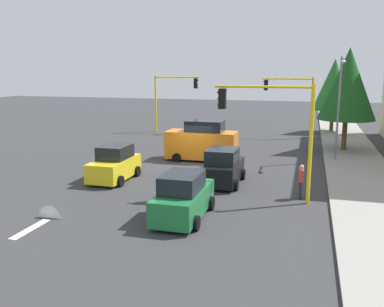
% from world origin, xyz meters
% --- Properties ---
extents(ground_plane, '(120.00, 120.00, 0.00)m').
position_xyz_m(ground_plane, '(0.00, 0.00, 0.00)').
color(ground_plane, '#353538').
extents(sidewalk_kerb, '(80.00, 4.00, 0.15)m').
position_xyz_m(sidewalk_kerb, '(-5.00, 10.50, 0.07)').
color(sidewalk_kerb, gray).
rests_on(sidewalk_kerb, ground).
extents(lane_arrow_near, '(2.40, 1.10, 1.10)m').
position_xyz_m(lane_arrow_near, '(11.51, -3.00, 0.01)').
color(lane_arrow_near, silver).
rests_on(lane_arrow_near, ground).
extents(traffic_signal_near_left, '(0.36, 4.59, 5.55)m').
position_xyz_m(traffic_signal_near_left, '(6.00, 5.68, 3.94)').
color(traffic_signal_near_left, yellow).
rests_on(traffic_signal_near_left, ground).
extents(traffic_signal_far_left, '(0.36, 4.59, 5.49)m').
position_xyz_m(traffic_signal_far_left, '(-14.00, 5.67, 3.89)').
color(traffic_signal_far_left, yellow).
rests_on(traffic_signal_far_left, ground).
extents(traffic_signal_far_right, '(0.36, 4.59, 5.58)m').
position_xyz_m(traffic_signal_far_right, '(-14.00, -5.68, 3.96)').
color(traffic_signal_far_right, yellow).
rests_on(traffic_signal_far_right, ground).
extents(street_lamp_curbside, '(2.15, 0.28, 7.00)m').
position_xyz_m(street_lamp_curbside, '(-3.61, 9.20, 4.35)').
color(street_lamp_curbside, slate).
rests_on(street_lamp_curbside, ground).
extents(tree_roadside_mid, '(4.26, 4.26, 7.78)m').
position_xyz_m(tree_roadside_mid, '(-8.00, 10.00, 5.11)').
color(tree_roadside_mid, brown).
rests_on(tree_roadside_mid, ground).
extents(tree_roadside_far, '(3.95, 3.95, 7.21)m').
position_xyz_m(tree_roadside_far, '(-18.00, 9.50, 4.73)').
color(tree_roadside_far, brown).
rests_on(tree_roadside_far, ground).
extents(delivery_van_orange, '(2.22, 4.80, 2.77)m').
position_xyz_m(delivery_van_orange, '(-2.00, 0.34, 1.28)').
color(delivery_van_orange, orange).
rests_on(delivery_van_orange, ground).
extents(car_green, '(4.19, 2.02, 1.98)m').
position_xyz_m(car_green, '(9.41, 2.44, 0.90)').
color(car_green, '#1E7238').
rests_on(car_green, ground).
extents(car_black, '(3.83, 2.11, 1.98)m').
position_xyz_m(car_black, '(3.61, 2.94, 0.90)').
color(car_black, black).
rests_on(car_black, ground).
extents(car_yellow, '(3.77, 2.04, 1.98)m').
position_xyz_m(car_yellow, '(4.47, -3.13, 0.90)').
color(car_yellow, yellow).
rests_on(car_yellow, ground).
extents(pedestrian_crossing, '(0.40, 0.24, 1.70)m').
position_xyz_m(pedestrian_crossing, '(5.31, 7.15, 0.91)').
color(pedestrian_crossing, '#262638').
rests_on(pedestrian_crossing, ground).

